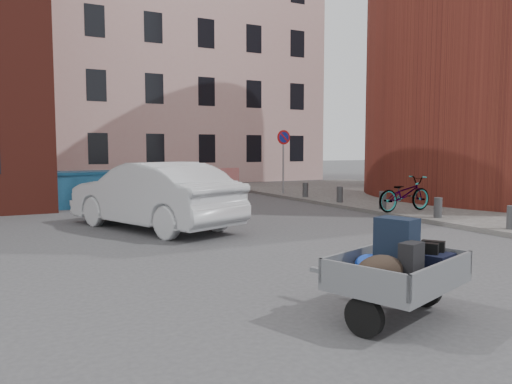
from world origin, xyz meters
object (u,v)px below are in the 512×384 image
bicycle (404,194)px  silver_car (153,195)px  trailer (397,269)px  dumpster (95,189)px

bicycle → silver_car: bearing=80.9°
silver_car → bicycle: (7.42, -1.03, -0.19)m
trailer → silver_car: silver_car is taller
bicycle → trailer: bearing=134.3°
trailer → bicycle: 9.67m
dumpster → bicycle: (7.87, -6.68, 0.03)m
dumpster → silver_car: 5.67m
dumpster → bicycle: 10.32m
trailer → dumpster: size_ratio=0.66×
trailer → bicycle: (6.78, 6.90, 0.04)m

